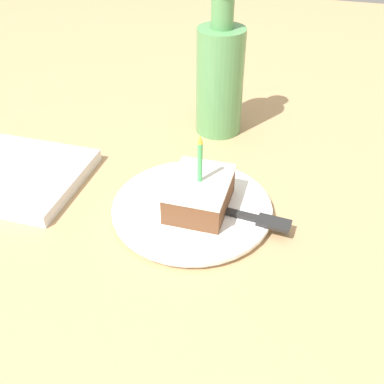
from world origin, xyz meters
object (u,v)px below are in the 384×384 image
(plate, at_px, (192,208))
(cake_slice, at_px, (200,193))
(fork, at_px, (233,213))
(marble_board, at_px, (2,172))
(bottle, at_px, (220,77))

(plate, distance_m, cake_slice, 0.03)
(plate, xyz_separation_m, fork, (0.06, -0.01, 0.01))
(cake_slice, bearing_deg, marble_board, 179.72)
(plate, xyz_separation_m, bottle, (-0.02, 0.24, 0.09))
(cake_slice, bearing_deg, fork, -5.47)
(cake_slice, relative_size, marble_board, 0.45)
(bottle, bearing_deg, cake_slice, -82.78)
(cake_slice, distance_m, marble_board, 0.32)
(fork, bearing_deg, marble_board, 179.03)
(cake_slice, height_order, fork, cake_slice)
(cake_slice, height_order, bottle, bottle)
(cake_slice, xyz_separation_m, fork, (0.05, -0.00, -0.02))
(plate, relative_size, marble_board, 0.89)
(cake_slice, relative_size, bottle, 0.46)
(fork, xyz_separation_m, marble_board, (-0.37, 0.01, -0.01))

